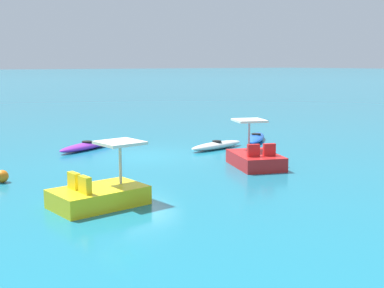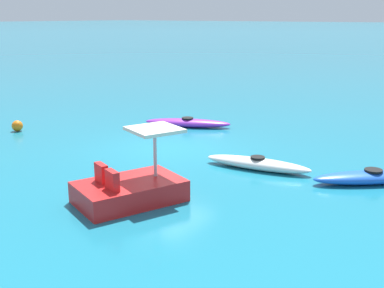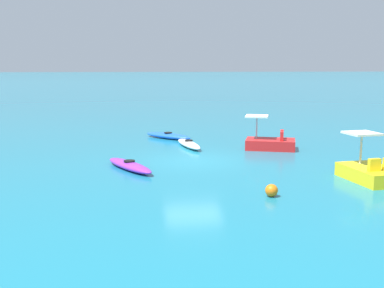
{
  "view_description": "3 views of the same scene",
  "coord_description": "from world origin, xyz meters",
  "px_view_note": "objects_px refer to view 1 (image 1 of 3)",
  "views": [
    {
      "loc": [
        9.64,
        18.07,
        3.77
      ],
      "look_at": [
        -1.78,
        0.86,
        0.45
      ],
      "focal_mm": 47.18,
      "sensor_mm": 36.0,
      "label": 1
    },
    {
      "loc": [
        -9.87,
        11.79,
        4.21
      ],
      "look_at": [
        -1.71,
        0.99,
        0.6
      ],
      "focal_mm": 45.23,
      "sensor_mm": 36.0,
      "label": 2
    },
    {
      "loc": [
        19.98,
        -2.9,
        4.11
      ],
      "look_at": [
        -2.66,
        0.33,
        0.3
      ],
      "focal_mm": 44.0,
      "sensor_mm": 36.0,
      "label": 3
    }
  ],
  "objects_px": {
    "kayak_purple": "(87,146)",
    "pedal_boat_red": "(255,158)",
    "buoy_orange": "(2,176)",
    "pedal_boat_yellow": "(99,194)",
    "kayak_blue": "(256,138)",
    "kayak_white": "(217,145)"
  },
  "relations": [
    {
      "from": "kayak_purple",
      "to": "pedal_boat_red",
      "type": "height_order",
      "value": "pedal_boat_red"
    },
    {
      "from": "pedal_boat_red",
      "to": "buoy_orange",
      "type": "relative_size",
      "value": 6.77
    },
    {
      "from": "pedal_boat_red",
      "to": "kayak_purple",
      "type": "bearing_deg",
      "value": -62.12
    },
    {
      "from": "kayak_purple",
      "to": "pedal_boat_red",
      "type": "distance_m",
      "value": 7.92
    },
    {
      "from": "kayak_purple",
      "to": "pedal_boat_yellow",
      "type": "xyz_separation_m",
      "value": [
        3.14,
        8.63,
        0.17
      ]
    },
    {
      "from": "kayak_purple",
      "to": "pedal_boat_yellow",
      "type": "distance_m",
      "value": 9.18
    },
    {
      "from": "kayak_blue",
      "to": "buoy_orange",
      "type": "bearing_deg",
      "value": 9.77
    },
    {
      "from": "kayak_white",
      "to": "buoy_orange",
      "type": "relative_size",
      "value": 7.69
    },
    {
      "from": "kayak_white",
      "to": "buoy_orange",
      "type": "height_order",
      "value": "buoy_orange"
    },
    {
      "from": "pedal_boat_yellow",
      "to": "buoy_orange",
      "type": "xyz_separation_m",
      "value": [
        1.52,
        -4.2,
        -0.13
      ]
    },
    {
      "from": "kayak_blue",
      "to": "buoy_orange",
      "type": "xyz_separation_m",
      "value": [
        12.47,
        2.15,
        0.04
      ]
    },
    {
      "from": "buoy_orange",
      "to": "kayak_blue",
      "type": "bearing_deg",
      "value": -170.23
    },
    {
      "from": "kayak_purple",
      "to": "buoy_orange",
      "type": "xyz_separation_m",
      "value": [
        4.65,
        4.43,
        0.04
      ]
    },
    {
      "from": "buoy_orange",
      "to": "pedal_boat_yellow",
      "type": "bearing_deg",
      "value": 109.88
    },
    {
      "from": "pedal_boat_red",
      "to": "pedal_boat_yellow",
      "type": "bearing_deg",
      "value": 13.39
    },
    {
      "from": "kayak_white",
      "to": "pedal_boat_yellow",
      "type": "relative_size",
      "value": 1.21
    },
    {
      "from": "kayak_white",
      "to": "pedal_boat_red",
      "type": "relative_size",
      "value": 1.14
    },
    {
      "from": "kayak_blue",
      "to": "pedal_boat_yellow",
      "type": "xyz_separation_m",
      "value": [
        10.95,
        6.35,
        0.17
      ]
    },
    {
      "from": "kayak_blue",
      "to": "pedal_boat_yellow",
      "type": "height_order",
      "value": "pedal_boat_yellow"
    },
    {
      "from": "pedal_boat_yellow",
      "to": "buoy_orange",
      "type": "height_order",
      "value": "pedal_boat_yellow"
    },
    {
      "from": "buoy_orange",
      "to": "kayak_white",
      "type": "bearing_deg",
      "value": -171.84
    },
    {
      "from": "kayak_purple",
      "to": "kayak_blue",
      "type": "bearing_deg",
      "value": 163.74
    }
  ]
}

